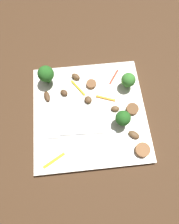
# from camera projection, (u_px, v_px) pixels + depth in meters

# --- Properties ---
(ground_plane) EXTENTS (1.40, 1.40, 0.00)m
(ground_plane) POSITION_uv_depth(u_px,v_px,m) (90.00, 114.00, 0.55)
(ground_plane) COLOR #422B19
(plate) EXTENTS (0.30, 0.30, 0.01)m
(plate) POSITION_uv_depth(u_px,v_px,m) (90.00, 113.00, 0.54)
(plate) COLOR white
(plate) RESTS_ON ground_plane
(fork) EXTENTS (0.18, 0.02, 0.00)m
(fork) POSITION_uv_depth(u_px,v_px,m) (76.00, 134.00, 0.51)
(fork) COLOR silver
(fork) RESTS_ON plate
(broccoli_floret_0) EXTENTS (0.04, 0.04, 0.05)m
(broccoli_floret_0) POSITION_uv_depth(u_px,v_px,m) (128.00, 80.00, 0.54)
(broccoli_floret_0) COLOR #408630
(broccoli_floret_0) RESTS_ON plate
(broccoli_floret_1) EXTENTS (0.04, 0.04, 0.05)m
(broccoli_floret_1) POSITION_uv_depth(u_px,v_px,m) (123.00, 118.00, 0.49)
(broccoli_floret_1) COLOR #296420
(broccoli_floret_1) RESTS_ON plate
(broccoli_floret_2) EXTENTS (0.04, 0.04, 0.06)m
(broccoli_floret_2) POSITION_uv_depth(u_px,v_px,m) (46.00, 74.00, 0.53)
(broccoli_floret_2) COLOR #296420
(broccoli_floret_2) RESTS_ON plate
(sausage_slice_0) EXTENTS (0.03, 0.03, 0.01)m
(sausage_slice_0) POSITION_uv_depth(u_px,v_px,m) (91.00, 84.00, 0.56)
(sausage_slice_0) COLOR brown
(sausage_slice_0) RESTS_ON plate
(sausage_slice_1) EXTENTS (0.04, 0.04, 0.01)m
(sausage_slice_1) POSITION_uv_depth(u_px,v_px,m) (142.00, 150.00, 0.49)
(sausage_slice_1) COLOR brown
(sausage_slice_1) RESTS_ON plate
(sausage_slice_2) EXTENTS (0.04, 0.04, 0.01)m
(sausage_slice_2) POSITION_uv_depth(u_px,v_px,m) (132.00, 109.00, 0.54)
(sausage_slice_2) COLOR brown
(sausage_slice_2) RESTS_ON plate
(mushroom_0) EXTENTS (0.03, 0.03, 0.01)m
(mushroom_0) POSITION_uv_depth(u_px,v_px,m) (88.00, 100.00, 0.54)
(mushroom_0) COLOR brown
(mushroom_0) RESTS_ON plate
(mushroom_1) EXTENTS (0.02, 0.02, 0.01)m
(mushroom_1) POSITION_uv_depth(u_px,v_px,m) (115.00, 109.00, 0.54)
(mushroom_1) COLOR brown
(mushroom_1) RESTS_ON plate
(mushroom_2) EXTENTS (0.03, 0.03, 0.01)m
(mushroom_2) POSITION_uv_depth(u_px,v_px,m) (76.00, 77.00, 0.57)
(mushroom_2) COLOR brown
(mushroom_2) RESTS_ON plate
(mushroom_3) EXTENTS (0.03, 0.03, 0.01)m
(mushroom_3) POSITION_uv_depth(u_px,v_px,m) (134.00, 135.00, 0.51)
(mushroom_3) COLOR brown
(mushroom_3) RESTS_ON plate
(mushroom_4) EXTENTS (0.03, 0.03, 0.01)m
(mushroom_4) POSITION_uv_depth(u_px,v_px,m) (64.00, 93.00, 0.55)
(mushroom_4) COLOR #4C331E
(mushroom_4) RESTS_ON plate
(mushroom_5) EXTENTS (0.02, 0.03, 0.01)m
(mushroom_5) POSITION_uv_depth(u_px,v_px,m) (47.00, 96.00, 0.55)
(mushroom_5) COLOR #4C331E
(mushroom_5) RESTS_ON plate
(pepper_strip_0) EXTENTS (0.03, 0.04, 0.00)m
(pepper_strip_0) POSITION_uv_depth(u_px,v_px,m) (114.00, 77.00, 0.58)
(pepper_strip_0) COLOR red
(pepper_strip_0) RESTS_ON plate
(pepper_strip_1) EXTENTS (0.04, 0.05, 0.00)m
(pepper_strip_1) POSITION_uv_depth(u_px,v_px,m) (78.00, 88.00, 0.56)
(pepper_strip_1) COLOR yellow
(pepper_strip_1) RESTS_ON plate
(pepper_strip_2) EXTENTS (0.05, 0.03, 0.00)m
(pepper_strip_2) POSITION_uv_depth(u_px,v_px,m) (54.00, 160.00, 0.49)
(pepper_strip_2) COLOR yellow
(pepper_strip_2) RESTS_ON plate
(pepper_strip_3) EXTENTS (0.05, 0.02, 0.00)m
(pepper_strip_3) POSITION_uv_depth(u_px,v_px,m) (106.00, 98.00, 0.55)
(pepper_strip_3) COLOR orange
(pepper_strip_3) RESTS_ON plate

